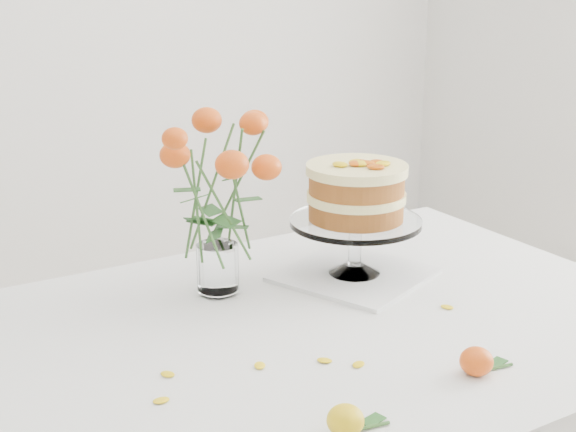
% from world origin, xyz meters
% --- Properties ---
extents(table, '(1.43, 0.93, 0.76)m').
position_xyz_m(table, '(0.00, 0.00, 0.67)').
color(table, tan).
rests_on(table, ground).
extents(napkin, '(0.36, 0.36, 0.01)m').
position_xyz_m(napkin, '(0.24, 0.14, 0.76)').
color(napkin, white).
rests_on(napkin, table).
extents(cake_stand, '(0.27, 0.27, 0.24)m').
position_xyz_m(cake_stand, '(0.24, 0.14, 0.93)').
color(cake_stand, white).
rests_on(cake_stand, napkin).
extents(rose_vase, '(0.31, 0.31, 0.41)m').
position_xyz_m(rose_vase, '(-0.04, 0.21, 1.00)').
color(rose_vase, white).
rests_on(rose_vase, table).
extents(loose_rose_near, '(0.09, 0.05, 0.05)m').
position_xyz_m(loose_rose_near, '(-0.11, -0.33, 0.78)').
color(loose_rose_near, gold).
rests_on(loose_rose_near, table).
extents(loose_rose_far, '(0.10, 0.05, 0.05)m').
position_xyz_m(loose_rose_far, '(0.16, -0.30, 0.78)').
color(loose_rose_far, '#DC480A').
rests_on(loose_rose_far, table).
extents(stray_petal_a, '(0.03, 0.02, 0.00)m').
position_xyz_m(stray_petal_a, '(-0.12, -0.10, 0.76)').
color(stray_petal_a, yellow).
rests_on(stray_petal_a, table).
extents(stray_petal_b, '(0.03, 0.02, 0.00)m').
position_xyz_m(stray_petal_b, '(-0.02, -0.14, 0.76)').
color(stray_petal_b, yellow).
rests_on(stray_petal_b, table).
extents(stray_petal_c, '(0.03, 0.02, 0.00)m').
position_xyz_m(stray_petal_c, '(0.02, -0.18, 0.76)').
color(stray_petal_c, yellow).
rests_on(stray_petal_c, table).
extents(stray_petal_d, '(0.03, 0.02, 0.00)m').
position_xyz_m(stray_petal_d, '(-0.26, -0.05, 0.76)').
color(stray_petal_d, yellow).
rests_on(stray_petal_d, table).
extents(stray_petal_e, '(0.03, 0.02, 0.00)m').
position_xyz_m(stray_petal_e, '(-0.30, -0.12, 0.76)').
color(stray_petal_e, yellow).
rests_on(stray_petal_e, table).
extents(stray_petal_f, '(0.03, 0.02, 0.00)m').
position_xyz_m(stray_petal_f, '(0.30, -0.08, 0.76)').
color(stray_petal_f, yellow).
rests_on(stray_petal_f, table).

